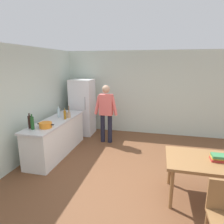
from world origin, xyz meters
TOP-DOWN VIEW (x-y plane):
  - ground_plane at (0.00, 0.00)m, footprint 14.00×14.00m
  - wall_back at (0.00, 3.00)m, footprint 6.40×0.12m
  - wall_left at (-2.60, 0.20)m, footprint 0.12×5.60m
  - kitchen_counter at (-2.00, 0.80)m, footprint 0.64×2.20m
  - refrigerator at (-1.90, 2.40)m, footprint 0.70×0.67m
  - person at (-0.95, 1.85)m, footprint 0.70×0.22m
  - dining_table at (1.40, -0.30)m, footprint 1.40×0.90m
  - cooking_pot at (-1.91, 0.20)m, footprint 0.40×0.28m
  - utensil_jar at (-1.78, 1.11)m, footprint 0.11×0.11m
  - bottle_water_clear at (-2.05, 1.08)m, footprint 0.07×0.07m
  - bottle_wine_green at (-2.12, 0.03)m, footprint 0.08×0.08m
  - bottle_wine_dark at (-2.22, 0.09)m, footprint 0.08×0.08m
  - bottle_oil_amber at (-1.80, 0.94)m, footprint 0.06×0.06m
  - book_stack at (1.53, -0.28)m, footprint 0.25×0.20m

SIDE VIEW (x-z plane):
  - ground_plane at x=0.00m, z-range 0.00..0.00m
  - kitchen_counter at x=-2.00m, z-range 0.00..0.90m
  - dining_table at x=1.40m, z-range 0.30..1.05m
  - book_stack at x=1.53m, z-range 0.75..0.85m
  - refrigerator at x=-1.90m, z-range 0.00..1.80m
  - cooking_pot at x=-1.91m, z-range 0.90..1.02m
  - person at x=-0.95m, z-range 0.13..1.83m
  - utensil_jar at x=-1.78m, z-range 0.82..1.14m
  - bottle_oil_amber at x=-1.80m, z-range 0.88..1.16m
  - bottle_water_clear at x=-2.05m, z-range 0.88..1.18m
  - bottle_wine_green at x=-2.12m, z-range 0.88..1.22m
  - bottle_wine_dark at x=-2.22m, z-range 0.88..1.22m
  - wall_back at x=0.00m, z-range 0.00..2.70m
  - wall_left at x=-2.60m, z-range 0.00..2.70m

